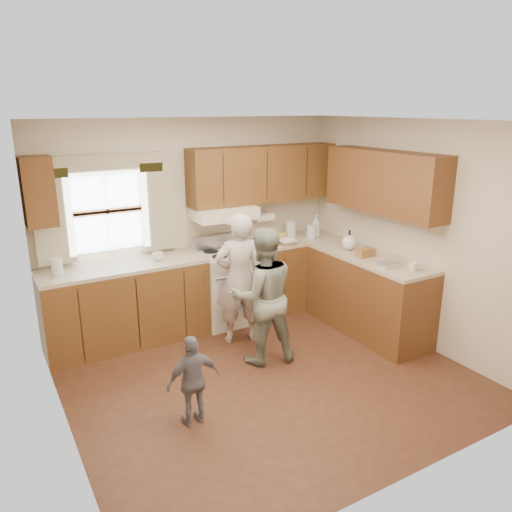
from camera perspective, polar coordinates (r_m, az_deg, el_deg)
room at (r=4.70m, az=1.39°, el=-0.23°), size 3.80×3.80×3.80m
kitchen_fixtures at (r=6.00m, az=1.01°, el=-0.52°), size 3.80×2.25×2.15m
stove at (r=6.28m, az=-3.17°, el=-3.34°), size 0.76×0.67×1.07m
woman_left at (r=5.62m, az=-1.93°, el=-2.62°), size 0.63×0.49×1.51m
woman_right at (r=5.19m, az=0.77°, el=-4.59°), size 0.82×0.71×1.47m
child at (r=4.37m, az=-7.17°, el=-13.92°), size 0.48×0.20×0.81m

